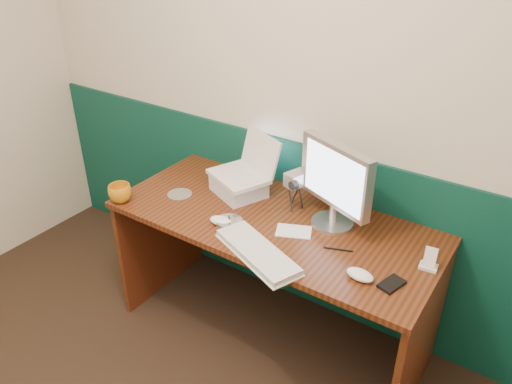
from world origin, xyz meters
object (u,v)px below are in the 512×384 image
Objects in this scene: mug at (120,193)px; monitor at (336,186)px; camcorder at (296,189)px; laptop at (238,157)px; keyboard at (258,252)px; desk at (272,279)px.

monitor is at bearing 22.30° from mug.
monitor is 1.93× the size of camcorder.
monitor is 0.24m from camcorder.
laptop is 0.59m from keyboard.
laptop is 0.63m from mug.
laptop is 0.34m from camcorder.
desk is 13.66× the size of mug.
laptop reaches higher than mug.
camcorder is at bearing 29.27° from mug.
desk is 0.49m from keyboard.
mug reaches higher than desk.
monitor is (0.54, 0.01, -0.00)m from laptop.
laptop reaches higher than keyboard.
mug is (-0.45, -0.40, -0.17)m from laptop.
keyboard is at bearing -89.60° from monitor.
desk is 7.37× the size of camcorder.
mug is at bearing -158.39° from desk.
mug is at bearing -115.23° from laptop.
mug is at bearing -157.16° from keyboard.
laptop reaches higher than camcorder.
desk is at bearing 131.25° from keyboard.
camcorder is at bearing -164.85° from monitor.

